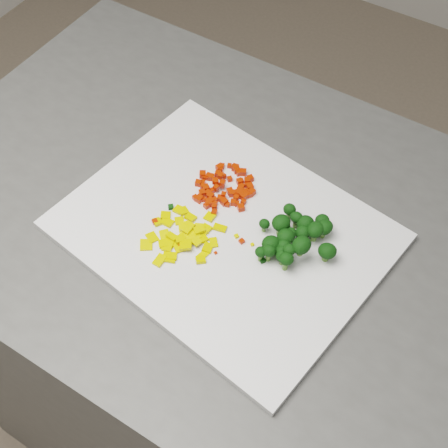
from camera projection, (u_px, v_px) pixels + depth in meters
The scene contains 152 objects.
counter_block at pixel (216, 344), 1.25m from camera, with size 0.90×0.63×0.90m, color #464643.
cutting_board at pixel (224, 231), 0.86m from camera, with size 0.42×0.32×0.01m, color silver.
carrot_pile at pixel (222, 184), 0.88m from camera, with size 0.09×0.09×0.03m, color #BF1802, non-canonical shape.
pepper_pile at pixel (184, 234), 0.84m from camera, with size 0.11×0.11×0.01m, color #D7B50B, non-canonical shape.
broccoli_pile at pixel (297, 240), 0.81m from camera, with size 0.11×0.11×0.05m, color black, non-canonical shape.
carrot_cube_0 at pixel (215, 181), 0.89m from camera, with size 0.01×0.01×0.01m, color #BF1802.
carrot_cube_1 at pixel (195, 198), 0.88m from camera, with size 0.01×0.01×0.01m, color #BF1802.
carrot_cube_2 at pixel (198, 183), 0.90m from camera, with size 0.01×0.01×0.01m, color #BF1802.
carrot_cube_3 at pixel (221, 167), 0.92m from camera, with size 0.01×0.01×0.01m, color #BF1802.
carrot_cube_4 at pixel (239, 173), 0.91m from camera, with size 0.01×0.01×0.01m, color #BF1802.
carrot_cube_5 at pixel (220, 176), 0.89m from camera, with size 0.01×0.01×0.01m, color #BF1802.
carrot_cube_6 at pixel (204, 199), 0.88m from camera, with size 0.01×0.01×0.01m, color #BF1802.
carrot_cube_7 at pixel (252, 192), 0.89m from camera, with size 0.01×0.01×0.01m, color #BF1802.
carrot_cube_8 at pixel (230, 191), 0.89m from camera, with size 0.01×0.01×0.01m, color #BF1802.
carrot_cube_9 at pixel (237, 170), 0.91m from camera, with size 0.01×0.01×0.01m, color #BF1802.
carrot_cube_10 at pixel (204, 177), 0.91m from camera, with size 0.01×0.01×0.01m, color #BF1802.
carrot_cube_11 at pixel (210, 196), 0.88m from camera, with size 0.01×0.01×0.01m, color #BF1802.
carrot_cube_12 at pixel (214, 204), 0.87m from camera, with size 0.01×0.01×0.01m, color #BF1802.
carrot_cube_13 at pixel (241, 181), 0.90m from camera, with size 0.01×0.01×0.01m, color #BF1802.
carrot_cube_14 at pixel (237, 193), 0.89m from camera, with size 0.01×0.01×0.01m, color #BF1802.
carrot_cube_15 at pixel (210, 201), 0.88m from camera, with size 0.01×0.01×0.01m, color #BF1802.
carrot_cube_16 at pixel (250, 187), 0.89m from camera, with size 0.01×0.01×0.01m, color #BF1802.
carrot_cube_17 at pixel (203, 186), 0.89m from camera, with size 0.01×0.01×0.01m, color #BF1802.
carrot_cube_18 at pixel (223, 183), 0.89m from camera, with size 0.01×0.01×0.01m, color #BF1802.
carrot_cube_19 at pixel (218, 174), 0.91m from camera, with size 0.01×0.01×0.01m, color #BF1802.
carrot_cube_20 at pixel (239, 193), 0.89m from camera, with size 0.01×0.01×0.01m, color #BF1802.
carrot_cube_21 at pixel (203, 182), 0.90m from camera, with size 0.01×0.01×0.01m, color #BF1802.
carrot_cube_22 at pixel (243, 172), 0.91m from camera, with size 0.01×0.01×0.01m, color #BF1802.
carrot_cube_23 at pixel (222, 177), 0.90m from camera, with size 0.01×0.01×0.01m, color #BF1802.
carrot_cube_24 at pixel (250, 178), 0.90m from camera, with size 0.01×0.01×0.01m, color #BF1802.
carrot_cube_25 at pixel (211, 177), 0.90m from camera, with size 0.01×0.01×0.01m, color #BF1802.
carrot_cube_26 at pixel (209, 203), 0.87m from camera, with size 0.01×0.01×0.01m, color #BF1802.
carrot_cube_27 at pixel (232, 193), 0.89m from camera, with size 0.01×0.01×0.01m, color #BF1802.
carrot_cube_28 at pixel (216, 188), 0.89m from camera, with size 0.01×0.01×0.01m, color #BF1802.
carrot_cube_29 at pixel (206, 178), 0.90m from camera, with size 0.01×0.01×0.01m, color #BF1802.
carrot_cube_30 at pixel (199, 198), 0.88m from camera, with size 0.01×0.01×0.01m, color #BF1802.
carrot_cube_31 at pixel (224, 194), 0.88m from camera, with size 0.01×0.01×0.01m, color #BF1802.
carrot_cube_32 at pixel (209, 176), 0.90m from camera, with size 0.01×0.01×0.01m, color #BF1802.
carrot_cube_33 at pixel (222, 184), 0.89m from camera, with size 0.01×0.01×0.01m, color #BF1802.
carrot_cube_34 at pixel (246, 194), 0.88m from camera, with size 0.01×0.01×0.01m, color #BF1802.
carrot_cube_35 at pixel (224, 202), 0.88m from camera, with size 0.01×0.01×0.01m, color #BF1802.
carrot_cube_36 at pixel (247, 185), 0.90m from camera, with size 0.01×0.01×0.01m, color #BF1802.
carrot_cube_37 at pixel (236, 198), 0.88m from camera, with size 0.01×0.01×0.01m, color #BF1802.
carrot_cube_38 at pixel (215, 200), 0.88m from camera, with size 0.01×0.01×0.01m, color #BF1802.
carrot_cube_39 at pixel (213, 190), 0.89m from camera, with size 0.01×0.01×0.01m, color #BF1802.
carrot_cube_40 at pixel (203, 174), 0.91m from camera, with size 0.01×0.01×0.01m, color #BF1802.
carrot_cube_41 at pixel (247, 181), 0.90m from camera, with size 0.01×0.01×0.01m, color #BF1802.
carrot_cube_42 at pixel (241, 208), 0.87m from camera, with size 0.01×0.01×0.01m, color #BF1802.
carrot_cube_43 at pixel (222, 185), 0.89m from camera, with size 0.01×0.01×0.01m, color #BF1802.
carrot_cube_44 at pixel (244, 197), 0.88m from camera, with size 0.01×0.01×0.01m, color #BF1802.
carrot_cube_45 at pixel (229, 166), 0.92m from camera, with size 0.01×0.01×0.01m, color #BF1802.
carrot_cube_46 at pixel (228, 205), 0.88m from camera, with size 0.01×0.01×0.01m, color #BF1802.
carrot_cube_47 at pixel (206, 188), 0.89m from camera, with size 0.01×0.01×0.01m, color #BF1802.
carrot_cube_48 at pixel (214, 213), 0.87m from camera, with size 0.01×0.01×0.01m, color #BF1802.
carrot_cube_49 at pixel (202, 193), 0.89m from camera, with size 0.01×0.01×0.01m, color #BF1802.
carrot_cube_50 at pixel (216, 182), 0.89m from camera, with size 0.01×0.01×0.01m, color #BF1802.
carrot_cube_51 at pixel (234, 167), 0.92m from camera, with size 0.01×0.01×0.01m, color #BF1802.
carrot_cube_52 at pixel (237, 170), 0.91m from camera, with size 0.01×0.01×0.01m, color #BF1802.
carrot_cube_53 at pixel (199, 199), 0.88m from camera, with size 0.01×0.01×0.01m, color #BF1802.
carrot_cube_54 at pixel (214, 206), 0.87m from camera, with size 0.01×0.01×0.01m, color #BF1802.
carrot_cube_55 at pixel (230, 179), 0.90m from camera, with size 0.01×0.01×0.01m, color #BF1802.
carrot_cube_56 at pixel (240, 182), 0.90m from camera, with size 0.01×0.01×0.01m, color #BF1802.
carrot_cube_57 at pixel (199, 198), 0.88m from camera, with size 0.01×0.01×0.01m, color #BF1802.
carrot_cube_58 at pixel (250, 194), 0.89m from camera, with size 0.01×0.01×0.01m, color #BF1802.
carrot_cube_59 at pixel (208, 193), 0.89m from camera, with size 0.01×0.01×0.01m, color #BF1802.
carrot_cube_60 at pixel (245, 192), 0.89m from camera, with size 0.01×0.01×0.01m, color #BF1802.
carrot_cube_61 at pixel (243, 202), 0.88m from camera, with size 0.01×0.01×0.01m, color #BF1802.
carrot_cube_62 at pixel (219, 167), 0.92m from camera, with size 0.01×0.01×0.01m, color #BF1802.
carrot_cube_63 at pixel (222, 166), 0.92m from camera, with size 0.01×0.01×0.01m, color #BF1802.
carrot_cube_64 at pixel (237, 204), 0.88m from camera, with size 0.01×0.01×0.01m, color #BF1802.
carrot_cube_65 at pixel (239, 193), 0.89m from camera, with size 0.01×0.01×0.01m, color #BF1802.
carrot_cube_66 at pixel (235, 168), 0.91m from camera, with size 0.01×0.01×0.01m, color #BF1802.
carrot_cube_67 at pixel (242, 186), 0.90m from camera, with size 0.01×0.01×0.01m, color #BF1802.
carrot_cube_68 at pixel (220, 198), 0.88m from camera, with size 0.01×0.01×0.01m, color #BF1802.
carrot_cube_69 at pixel (233, 202), 0.88m from camera, with size 0.01×0.01×0.01m, color #BF1802.
carrot_cube_70 at pixel (241, 188), 0.89m from camera, with size 0.01×0.01×0.01m, color #BF1802.
carrot_cube_71 at pixel (239, 193), 0.89m from camera, with size 0.01×0.01×0.01m, color #BF1802.
carrot_cube_72 at pixel (207, 206), 0.87m from camera, with size 0.01×0.01×0.01m, color #BF1802.
carrot_cube_73 at pixel (220, 169), 0.91m from camera, with size 0.01×0.01×0.01m, color #BF1802.
pepper_chunk_0 at pixel (180, 246), 0.83m from camera, with size 0.02×0.02×0.00m, color #D7B50B.
pepper_chunk_1 at pixel (170, 258), 0.82m from camera, with size 0.01×0.01×0.00m, color #D7B50B.
pepper_chunk_2 at pixel (160, 260), 0.82m from camera, with size 0.02×0.01×0.00m, color #D7B50B.
pepper_chunk_3 at pixel (165, 243), 0.84m from camera, with size 0.02×0.01×0.00m, color #D7B50B.
pepper_chunk_4 at pixel (179, 221), 0.86m from camera, with size 0.01×0.01×0.00m, color #D7B50B.
pepper_chunk_5 at pixel (166, 215), 0.87m from camera, with size 0.01×0.01×0.00m, color #D7B50B.
pepper_chunk_6 at pixel (187, 233), 0.85m from camera, with size 0.02×0.01×0.00m, color #D7B50B.
pepper_chunk_7 at pixel (191, 218), 0.86m from camera, with size 0.01×0.01×0.00m, color #D7B50B.
pepper_chunk_8 at pixel (203, 255), 0.83m from camera, with size 0.02×0.01×0.00m, color #D7B50B.
pepper_chunk_9 at pixel (183, 239), 0.84m from camera, with size 0.01×0.01×0.00m, color #D7B50B.
pepper_chunk_10 at pixel (201, 239), 0.84m from camera, with size 0.02×0.02×0.00m, color #D7B50B.
pepper_chunk_11 at pixel (157, 222), 0.86m from camera, with size 0.01×0.01×0.00m, color #D7B50B.
pepper_chunk_12 at pixel (196, 241), 0.83m from camera, with size 0.01×0.01×0.00m, color #D7B50B.
pepper_chunk_13 at pixel (186, 245), 0.83m from camera, with size 0.02×0.02×0.00m, color #D7B50B.
pepper_chunk_14 at pixel (208, 248), 0.83m from camera, with size 0.01×0.02×0.00m, color #D7B50B.
pepper_chunk_15 at pixel (199, 229), 0.84m from camera, with size 0.01×0.01×0.00m, color #D7B50B.
pepper_chunk_16 at pixel (220, 228), 0.85m from camera, with size 0.02×0.01×0.00m, color #D7B50B.
pepper_chunk_17 at pixel (193, 237), 0.84m from camera, with size 0.02×0.02×0.00m, color #D7B50B.
pepper_chunk_18 at pixel (198, 228), 0.85m from camera, with size 0.02×0.01×0.00m, color #D7B50B.
pepper_chunk_19 at pixel (183, 227), 0.85m from camera, with size 0.01×0.02×0.00m, color #D7B50B.
pepper_chunk_20 at pixel (201, 260), 0.82m from camera, with size 0.01×0.01×0.00m, color #D7B50B.
pepper_chunk_21 at pixel (183, 211), 0.87m from camera, with size 0.01×0.01×0.00m, color #D7B50B.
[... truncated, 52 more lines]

